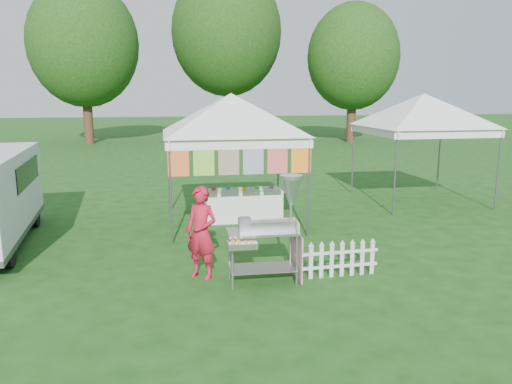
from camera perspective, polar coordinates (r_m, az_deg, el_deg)
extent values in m
plane|color=#174313|center=(8.46, 0.52, -9.51)|extent=(120.00, 120.00, 0.00)
cylinder|color=#59595E|center=(10.04, -9.73, -0.12)|extent=(0.04, 0.04, 2.10)
cylinder|color=#59595E|center=(10.46, 6.02, 0.43)|extent=(0.04, 0.04, 2.10)
cylinder|color=#59595E|center=(12.84, -9.92, 2.32)|extent=(0.04, 0.04, 2.10)
cylinder|color=#59595E|center=(13.17, 2.54, 2.70)|extent=(0.04, 0.04, 2.10)
cube|color=white|center=(10.01, -1.73, 5.51)|extent=(3.00, 0.03, 0.22)
cube|color=white|center=(12.82, -3.66, 6.73)|extent=(3.00, 0.03, 0.22)
pyramid|color=white|center=(11.37, -2.86, 11.22)|extent=(4.24, 4.24, 0.90)
cylinder|color=#59595E|center=(10.01, -1.73, 5.96)|extent=(3.00, 0.03, 0.03)
cube|color=red|center=(9.93, -8.88, 3.76)|extent=(0.42, 0.01, 0.70)
cube|color=green|center=(9.96, -6.00, 3.86)|extent=(0.42, 0.01, 0.70)
cube|color=orange|center=(10.01, -3.14, 3.94)|extent=(0.42, 0.01, 0.70)
cube|color=#36CCBC|center=(10.08, -0.31, 4.01)|extent=(0.42, 0.01, 0.70)
cube|color=#C61876|center=(10.18, 2.47, 4.07)|extent=(0.42, 0.01, 0.70)
cube|color=red|center=(10.31, 5.19, 4.12)|extent=(0.42, 0.01, 0.70)
cylinder|color=#59595E|center=(12.80, 15.61, 2.05)|extent=(0.04, 0.04, 2.10)
cylinder|color=#59595E|center=(14.27, 25.93, 2.24)|extent=(0.04, 0.04, 2.10)
cylinder|color=#59595E|center=(15.37, 11.01, 3.72)|extent=(0.04, 0.04, 2.10)
cylinder|color=#59595E|center=(16.62, 20.19, 3.79)|extent=(0.04, 0.04, 2.10)
cube|color=white|center=(13.37, 21.34, 6.18)|extent=(3.00, 0.03, 0.22)
cube|color=white|center=(15.86, 15.96, 7.17)|extent=(3.00, 0.03, 0.22)
pyramid|color=white|center=(14.56, 18.67, 10.65)|extent=(4.24, 4.24, 0.90)
cylinder|color=#59595E|center=(13.37, 21.36, 6.52)|extent=(3.00, 0.03, 0.03)
cylinder|color=#3D2A16|center=(32.10, -18.68, 8.79)|extent=(0.56, 0.56, 3.96)
ellipsoid|color=#335E1A|center=(32.21, -19.12, 15.68)|extent=(6.40, 6.40, 7.36)
cylinder|color=#3D2A16|center=(36.06, -3.28, 10.25)|extent=(0.56, 0.56, 4.84)
ellipsoid|color=#335E1A|center=(36.29, -3.37, 17.74)|extent=(7.60, 7.60, 8.74)
cylinder|color=#3D2A16|center=(31.94, 10.84, 8.77)|extent=(0.56, 0.56, 3.52)
ellipsoid|color=#335E1A|center=(31.99, 11.07, 14.94)|extent=(5.60, 5.60, 6.44)
cylinder|color=gray|center=(7.78, -2.71, -8.12)|extent=(0.04, 0.04, 0.84)
cylinder|color=gray|center=(7.94, 4.69, -7.73)|extent=(0.04, 0.04, 0.84)
cylinder|color=gray|center=(8.21, -3.05, -7.07)|extent=(0.04, 0.04, 0.84)
cylinder|color=gray|center=(8.37, 3.95, -6.73)|extent=(0.04, 0.04, 0.84)
cube|color=gray|center=(8.12, 0.75, -8.66)|extent=(1.08, 0.56, 0.01)
cube|color=#B7B7BC|center=(7.94, 0.76, -4.54)|extent=(1.13, 0.59, 0.04)
cube|color=#B7B7BC|center=(7.98, 1.89, -3.78)|extent=(0.80, 0.26, 0.14)
cube|color=gray|center=(7.91, -1.30, -3.68)|extent=(0.19, 0.21, 0.21)
cylinder|color=gray|center=(7.97, 4.02, -1.39)|extent=(0.05, 0.05, 0.84)
cone|color=#B7B7BC|center=(7.92, 4.04, 0.26)|extent=(0.35, 0.35, 0.37)
cylinder|color=#B7B7BC|center=(7.88, 4.06, 1.72)|extent=(0.36, 0.36, 0.06)
cube|color=#B7B7BC|center=(7.57, -1.60, -6.05)|extent=(0.46, 0.29, 0.09)
cube|color=#CD8A9B|center=(8.17, 4.72, -7.19)|extent=(0.04, 0.70, 0.76)
cube|color=white|center=(7.76, 4.83, -4.09)|extent=(0.02, 0.13, 0.17)
imported|color=#B6162B|center=(8.20, -6.27, -4.64)|extent=(0.66, 0.63, 1.53)
cube|color=black|center=(11.38, -24.59, 2.00)|extent=(0.22, 2.43, 0.49)
cube|color=black|center=(13.21, -27.26, 2.91)|extent=(1.50, 0.15, 0.49)
cylinder|color=black|center=(9.75, -26.58, -6.03)|extent=(0.24, 0.62, 0.60)
cylinder|color=black|center=(12.45, -24.08, -2.28)|extent=(0.24, 0.62, 0.60)
cube|color=silver|center=(8.22, 5.09, -8.12)|extent=(0.07, 0.02, 0.56)
cube|color=silver|center=(8.27, 6.29, -8.01)|extent=(0.07, 0.02, 0.56)
cube|color=silver|center=(8.33, 7.47, -7.90)|extent=(0.07, 0.02, 0.56)
cube|color=silver|center=(8.39, 8.64, -7.79)|extent=(0.07, 0.02, 0.56)
cube|color=silver|center=(8.45, 9.79, -7.68)|extent=(0.07, 0.02, 0.56)
cube|color=silver|center=(8.52, 10.92, -7.57)|extent=(0.07, 0.02, 0.56)
cube|color=silver|center=(8.59, 12.04, -7.46)|extent=(0.07, 0.02, 0.56)
cube|color=silver|center=(8.66, 13.13, -7.34)|extent=(0.07, 0.02, 0.56)
cube|color=silver|center=(8.45, 9.20, -8.38)|extent=(1.44, 0.08, 0.05)
cube|color=silver|center=(8.37, 9.25, -6.83)|extent=(1.44, 0.08, 0.05)
cube|color=white|center=(11.94, -1.46, -1.49)|extent=(1.80, 0.70, 0.74)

